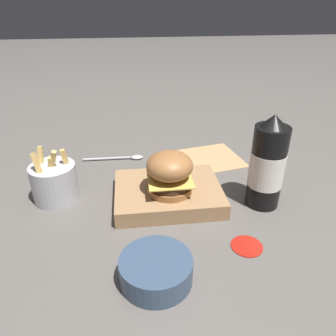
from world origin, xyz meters
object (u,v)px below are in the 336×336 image
at_px(fries_basket, 54,182).
at_px(ketchup_bottle, 267,165).
at_px(burger, 170,172).
at_px(side_bowl, 156,269).
at_px(spoon, 124,158).
at_px(serving_board, 168,193).

bearing_deg(fries_basket, ketchup_bottle, 170.51).
bearing_deg(ketchup_bottle, burger, -5.80).
height_order(fries_basket, side_bowl, fries_basket).
distance_m(side_bowl, spoon, 0.47).
distance_m(ketchup_bottle, spoon, 0.43).
height_order(side_bowl, spoon, side_bowl).
bearing_deg(ketchup_bottle, fries_basket, -9.49).
bearing_deg(burger, ketchup_bottle, 174.20).
relative_size(burger, ketchup_bottle, 0.47).
distance_m(burger, fries_basket, 0.28).
height_order(burger, fries_basket, same).
bearing_deg(serving_board, side_bowl, 78.09).
bearing_deg(ketchup_bottle, serving_board, -10.37).
relative_size(serving_board, side_bowl, 1.95).
relative_size(ketchup_bottle, fries_basket, 1.65).
relative_size(burger, side_bowl, 0.82).
xyz_separation_m(burger, fries_basket, (0.27, -0.06, -0.04)).
height_order(burger, side_bowl, burger).
distance_m(serving_board, burger, 0.07).
bearing_deg(serving_board, ketchup_bottle, 169.63).
bearing_deg(serving_board, fries_basket, -8.77).
relative_size(side_bowl, spoon, 0.72).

